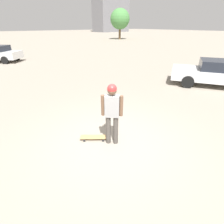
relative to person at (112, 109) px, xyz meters
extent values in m
plane|color=gray|center=(0.00, 0.00, -1.06)|extent=(220.00, 220.00, 0.00)
cylinder|color=#4C4742|center=(0.07, 0.08, -0.63)|extent=(0.14, 0.14, 0.86)
cylinder|color=#4C4742|center=(-0.07, -0.08, -0.63)|extent=(0.14, 0.14, 0.86)
cube|color=#999999|center=(0.00, 0.00, 0.09)|extent=(0.40, 0.41, 0.59)
cylinder|color=brown|center=(0.16, 0.18, 0.11)|extent=(0.10, 0.10, 0.56)
cylinder|color=brown|center=(-0.16, -0.18, 0.11)|extent=(0.10, 0.10, 0.56)
sphere|color=brown|center=(0.00, 0.00, 0.53)|extent=(0.23, 0.23, 0.23)
sphere|color=red|center=(0.00, 0.00, 0.57)|extent=(0.24, 0.24, 0.24)
cube|color=tan|center=(0.46, 0.32, -0.99)|extent=(0.66, 0.78, 0.01)
cylinder|color=#262628|center=(0.53, 0.61, -1.03)|extent=(0.06, 0.07, 0.07)
cylinder|color=#262628|center=(0.73, 0.46, -1.03)|extent=(0.06, 0.07, 0.07)
cylinder|color=#262628|center=(0.19, 0.18, -1.03)|extent=(0.06, 0.07, 0.07)
cylinder|color=#262628|center=(0.39, 0.02, -1.03)|extent=(0.06, 0.07, 0.07)
cube|color=silver|center=(0.65, -7.72, -0.46)|extent=(4.86, 3.95, 0.57)
cube|color=#1E232D|center=(0.55, -7.78, 0.08)|extent=(2.61, 2.45, 0.50)
cylinder|color=black|center=(1.40, -6.21, -0.74)|extent=(0.65, 0.51, 0.64)
cylinder|color=black|center=(2.33, -7.71, -0.74)|extent=(0.65, 0.51, 0.64)
cylinder|color=black|center=(14.57, 0.36, -0.74)|extent=(0.58, 0.60, 0.64)
cylinder|color=black|center=(15.84, -0.83, -0.74)|extent=(0.58, 0.60, 0.64)
cylinder|color=brown|center=(30.43, -25.91, 0.29)|extent=(0.49, 0.49, 2.70)
sphere|color=#478442|center=(30.43, -25.91, 3.15)|extent=(4.31, 4.31, 4.31)
camera|label=1|loc=(-3.26, 2.53, 1.99)|focal=28.00mm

